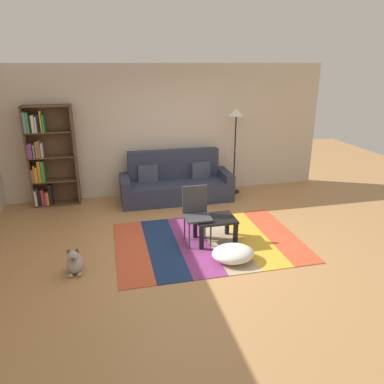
{
  "coord_description": "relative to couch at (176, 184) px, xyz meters",
  "views": [
    {
      "loc": [
        -1.29,
        -5.06,
        2.71
      ],
      "look_at": [
        0.05,
        0.59,
        0.65
      ],
      "focal_mm": 34.29,
      "sensor_mm": 36.0,
      "label": 1
    }
  ],
  "objects": [
    {
      "name": "ground_plane",
      "position": [
        -0.05,
        -2.02,
        -0.34
      ],
      "size": [
        14.0,
        14.0,
        0.0
      ],
      "primitive_type": "plane",
      "color": "#B27F4C"
    },
    {
      "name": "back_wall",
      "position": [
        -0.05,
        0.53,
        1.01
      ],
      "size": [
        6.8,
        0.1,
        2.7
      ],
      "primitive_type": "cube",
      "color": "beige",
      "rests_on": "ground_plane"
    },
    {
      "name": "rug",
      "position": [
        0.13,
        -2.04,
        -0.33
      ],
      "size": [
        2.92,
        2.06,
        0.01
      ],
      "color": "#C64C2D",
      "rests_on": "ground_plane"
    },
    {
      "name": "couch",
      "position": [
        0.0,
        0.0,
        0.0
      ],
      "size": [
        2.26,
        0.8,
        1.0
      ],
      "color": "#2D3347",
      "rests_on": "ground_plane"
    },
    {
      "name": "bookshelf",
      "position": [
        -2.5,
        0.28,
        0.64
      ],
      "size": [
        0.9,
        0.28,
        1.96
      ],
      "color": "brown",
      "rests_on": "ground_plane"
    },
    {
      "name": "coffee_table",
      "position": [
        0.23,
        -2.05,
        -0.01
      ],
      "size": [
        0.63,
        0.49,
        0.4
      ],
      "color": "black",
      "rests_on": "rug"
    },
    {
      "name": "pouf",
      "position": [
        0.31,
        -2.69,
        -0.21
      ],
      "size": [
        0.62,
        0.51,
        0.22
      ],
      "primitive_type": "ellipsoid",
      "color": "white",
      "rests_on": "rug"
    },
    {
      "name": "dog",
      "position": [
        -1.88,
        -2.49,
        -0.18
      ],
      "size": [
        0.22,
        0.35,
        0.4
      ],
      "color": "#9E998E",
      "rests_on": "ground_plane"
    },
    {
      "name": "standing_lamp",
      "position": [
        1.32,
        0.14,
        1.18
      ],
      "size": [
        0.32,
        0.32,
        1.81
      ],
      "color": "black",
      "rests_on": "ground_plane"
    },
    {
      "name": "tv_remote",
      "position": [
        0.14,
        -2.04,
        0.09
      ],
      "size": [
        0.05,
        0.15,
        0.02
      ],
      "primitive_type": "cube",
      "rotation": [
        0.0,
        0.0,
        0.07
      ],
      "color": "black",
      "rests_on": "coffee_table"
    },
    {
      "name": "folding_chair",
      "position": [
        -0.05,
        -1.94,
        0.2
      ],
      "size": [
        0.4,
        0.4,
        0.9
      ],
      "rotation": [
        0.0,
        0.0,
        -0.67
      ],
      "color": "#38383D",
      "rests_on": "ground_plane"
    }
  ]
}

